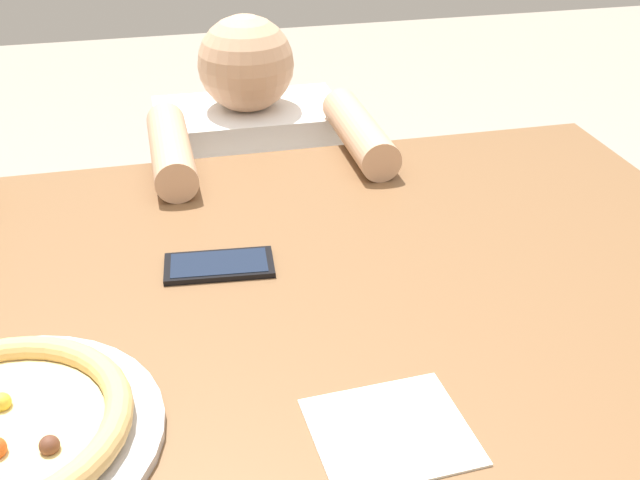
% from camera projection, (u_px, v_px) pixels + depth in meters
% --- Properties ---
extents(dining_table, '(1.35, 0.88, 0.75)m').
position_uv_depth(dining_table, '(283.00, 348.00, 1.10)').
color(dining_table, brown).
rests_on(dining_table, ground).
extents(paper_napkin, '(0.17, 0.15, 0.00)m').
position_uv_depth(paper_napkin, '(390.00, 431.00, 0.81)').
color(paper_napkin, white).
rests_on(paper_napkin, dining_table).
extents(cell_phone, '(0.16, 0.09, 0.01)m').
position_uv_depth(cell_phone, '(219.00, 265.00, 1.09)').
color(cell_phone, black).
rests_on(cell_phone, dining_table).
extents(diner_seated, '(0.41, 0.52, 0.95)m').
position_uv_depth(diner_seated, '(255.00, 250.00, 1.75)').
color(diner_seated, '#333847').
rests_on(diner_seated, ground).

